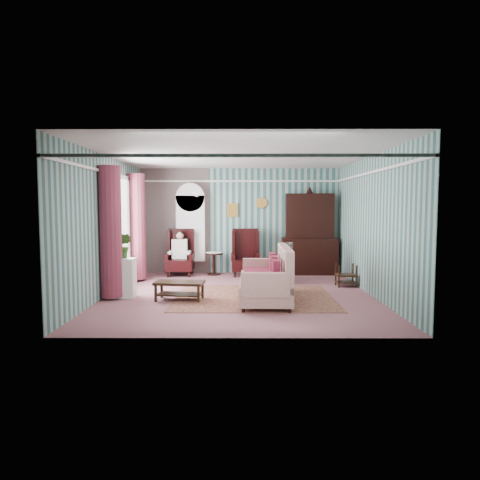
{
  "coord_description": "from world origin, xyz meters",
  "views": [
    {
      "loc": [
        0.06,
        -8.9,
        1.85
      ],
      "look_at": [
        0.02,
        0.6,
        1.11
      ],
      "focal_mm": 32.0,
      "sensor_mm": 36.0,
      "label": 1
    }
  ],
  "objects_px": {
    "dresser_hutch": "(309,231)",
    "coffee_table": "(180,291)",
    "seated_woman": "(180,254)",
    "sofa": "(265,276)",
    "plant_stand": "(121,278)",
    "wingback_left": "(180,252)",
    "bookcase": "(191,233)",
    "floral_armchair": "(275,260)",
    "wingback_right": "(245,252)",
    "nest_table": "(346,275)",
    "round_side_table": "(214,264)"
  },
  "relations": [
    {
      "from": "wingback_right",
      "to": "round_side_table",
      "type": "relative_size",
      "value": 2.08
    },
    {
      "from": "dresser_hutch",
      "to": "coffee_table",
      "type": "relative_size",
      "value": 2.45
    },
    {
      "from": "sofa",
      "to": "coffee_table",
      "type": "relative_size",
      "value": 2.23
    },
    {
      "from": "seated_woman",
      "to": "nest_table",
      "type": "height_order",
      "value": "seated_woman"
    },
    {
      "from": "wingback_right",
      "to": "nest_table",
      "type": "relative_size",
      "value": 2.31
    },
    {
      "from": "bookcase",
      "to": "plant_stand",
      "type": "bearing_deg",
      "value": -108.49
    },
    {
      "from": "plant_stand",
      "to": "wingback_right",
      "type": "bearing_deg",
      "value": 47.16
    },
    {
      "from": "bookcase",
      "to": "dresser_hutch",
      "type": "bearing_deg",
      "value": -2.11
    },
    {
      "from": "bookcase",
      "to": "coffee_table",
      "type": "xyz_separation_m",
      "value": [
        0.17,
        -3.39,
        -0.93
      ]
    },
    {
      "from": "wingback_left",
      "to": "nest_table",
      "type": "distance_m",
      "value": 4.37
    },
    {
      "from": "wingback_left",
      "to": "seated_woman",
      "type": "bearing_deg",
      "value": 0.0
    },
    {
      "from": "sofa",
      "to": "wingback_left",
      "type": "bearing_deg",
      "value": 35.45
    },
    {
      "from": "dresser_hutch",
      "to": "wingback_right",
      "type": "height_order",
      "value": "dresser_hutch"
    },
    {
      "from": "round_side_table",
      "to": "coffee_table",
      "type": "xyz_separation_m",
      "value": [
        -0.48,
        -3.15,
        -0.11
      ]
    },
    {
      "from": "wingback_right",
      "to": "coffee_table",
      "type": "xyz_separation_m",
      "value": [
        -1.33,
        -3.0,
        -0.44
      ]
    },
    {
      "from": "wingback_left",
      "to": "wingback_right",
      "type": "xyz_separation_m",
      "value": [
        1.75,
        0.0,
        0.0
      ]
    },
    {
      "from": "plant_stand",
      "to": "nest_table",
      "type": "bearing_deg",
      "value": 13.84
    },
    {
      "from": "bookcase",
      "to": "coffee_table",
      "type": "distance_m",
      "value": 3.52
    },
    {
      "from": "wingback_left",
      "to": "seated_woman",
      "type": "relative_size",
      "value": 1.06
    },
    {
      "from": "bookcase",
      "to": "coffee_table",
      "type": "relative_size",
      "value": 2.33
    },
    {
      "from": "bookcase",
      "to": "plant_stand",
      "type": "height_order",
      "value": "bookcase"
    },
    {
      "from": "round_side_table",
      "to": "nest_table",
      "type": "bearing_deg",
      "value": -28.2
    },
    {
      "from": "sofa",
      "to": "floral_armchair",
      "type": "height_order",
      "value": "floral_armchair"
    },
    {
      "from": "bookcase",
      "to": "wingback_left",
      "type": "relative_size",
      "value": 1.79
    },
    {
      "from": "dresser_hutch",
      "to": "plant_stand",
      "type": "height_order",
      "value": "dresser_hutch"
    },
    {
      "from": "bookcase",
      "to": "wingback_left",
      "type": "distance_m",
      "value": 0.68
    },
    {
      "from": "wingback_right",
      "to": "wingback_left",
      "type": "bearing_deg",
      "value": 180.0
    },
    {
      "from": "nest_table",
      "to": "sofa",
      "type": "xyz_separation_m",
      "value": [
        -1.97,
        -1.52,
        0.23
      ]
    },
    {
      "from": "dresser_hutch",
      "to": "wingback_right",
      "type": "distance_m",
      "value": 1.86
    },
    {
      "from": "round_side_table",
      "to": "sofa",
      "type": "bearing_deg",
      "value": -69.51
    },
    {
      "from": "wingback_right",
      "to": "nest_table",
      "type": "bearing_deg",
      "value": -33.75
    },
    {
      "from": "seated_woman",
      "to": "floral_armchair",
      "type": "height_order",
      "value": "seated_woman"
    },
    {
      "from": "dresser_hutch",
      "to": "nest_table",
      "type": "distance_m",
      "value": 2.11
    },
    {
      "from": "plant_stand",
      "to": "floral_armchair",
      "type": "bearing_deg",
      "value": 28.83
    },
    {
      "from": "seated_woman",
      "to": "bookcase",
      "type": "bearing_deg",
      "value": 57.34
    },
    {
      "from": "seated_woman",
      "to": "coffee_table",
      "type": "distance_m",
      "value": 3.06
    },
    {
      "from": "nest_table",
      "to": "floral_armchair",
      "type": "height_order",
      "value": "floral_armchair"
    },
    {
      "from": "nest_table",
      "to": "coffee_table",
      "type": "bearing_deg",
      "value": -158.3
    },
    {
      "from": "wingback_left",
      "to": "floral_armchair",
      "type": "xyz_separation_m",
      "value": [
        2.47,
        -0.95,
        -0.09
      ]
    },
    {
      "from": "sofa",
      "to": "coffee_table",
      "type": "bearing_deg",
      "value": 88.79
    },
    {
      "from": "dresser_hutch",
      "to": "floral_armchair",
      "type": "relative_size",
      "value": 2.22
    },
    {
      "from": "wingback_right",
      "to": "sofa",
      "type": "relative_size",
      "value": 0.58
    },
    {
      "from": "bookcase",
      "to": "nest_table",
      "type": "xyz_separation_m",
      "value": [
        3.82,
        -1.94,
        -0.85
      ]
    },
    {
      "from": "nest_table",
      "to": "floral_armchair",
      "type": "bearing_deg",
      "value": 159.44
    },
    {
      "from": "wingback_left",
      "to": "floral_armchair",
      "type": "height_order",
      "value": "wingback_left"
    },
    {
      "from": "wingback_left",
      "to": "plant_stand",
      "type": "relative_size",
      "value": 1.56
    },
    {
      "from": "seated_woman",
      "to": "sofa",
      "type": "distance_m",
      "value": 3.72
    },
    {
      "from": "bookcase",
      "to": "seated_woman",
      "type": "height_order",
      "value": "bookcase"
    },
    {
      "from": "wingback_left",
      "to": "wingback_right",
      "type": "bearing_deg",
      "value": 0.0
    },
    {
      "from": "bookcase",
      "to": "wingback_right",
      "type": "xyz_separation_m",
      "value": [
        1.5,
        -0.39,
        -0.5
      ]
    }
  ]
}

